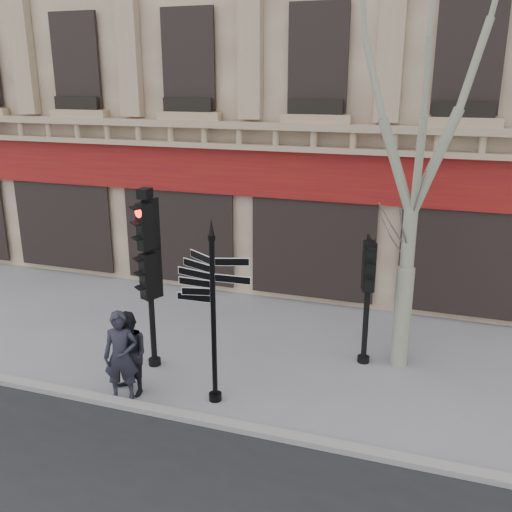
# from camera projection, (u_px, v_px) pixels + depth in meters

# --- Properties ---
(ground) EXTENTS (80.00, 80.00, 0.00)m
(ground) POSITION_uv_depth(u_px,v_px,m) (255.00, 390.00, 11.55)
(ground) COLOR slate
(ground) RESTS_ON ground
(kerb) EXTENTS (80.00, 0.25, 0.12)m
(kerb) POSITION_uv_depth(u_px,v_px,m) (230.00, 425.00, 10.26)
(kerb) COLOR gray
(kerb) RESTS_ON ground
(fingerpost) EXTENTS (1.73, 1.73, 3.68)m
(fingerpost) POSITION_uv_depth(u_px,v_px,m) (213.00, 282.00, 10.44)
(fingerpost) COLOR black
(fingerpost) RESTS_ON ground
(traffic_signal_main) EXTENTS (0.52, 0.45, 3.93)m
(traffic_signal_main) POSITION_uv_depth(u_px,v_px,m) (149.00, 257.00, 11.81)
(traffic_signal_main) COLOR black
(traffic_signal_main) RESTS_ON ground
(traffic_signal_secondary) EXTENTS (0.54, 0.45, 2.79)m
(traffic_signal_secondary) POSITION_uv_depth(u_px,v_px,m) (368.00, 280.00, 12.09)
(traffic_signal_secondary) COLOR black
(traffic_signal_secondary) RESTS_ON ground
(plane_tree) EXTENTS (3.26, 3.26, 8.67)m
(plane_tree) POSITION_uv_depth(u_px,v_px,m) (423.00, 75.00, 10.75)
(plane_tree) COLOR gray
(plane_tree) RESTS_ON ground
(pedestrian_a) EXTENTS (0.77, 0.63, 1.83)m
(pedestrian_a) POSITION_uv_depth(u_px,v_px,m) (121.00, 356.00, 10.96)
(pedestrian_a) COLOR black
(pedestrian_a) RESTS_ON ground
(pedestrian_b) EXTENTS (1.03, 0.94, 1.73)m
(pedestrian_b) POSITION_uv_depth(u_px,v_px,m) (129.00, 354.00, 11.16)
(pedestrian_b) COLOR black
(pedestrian_b) RESTS_ON ground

